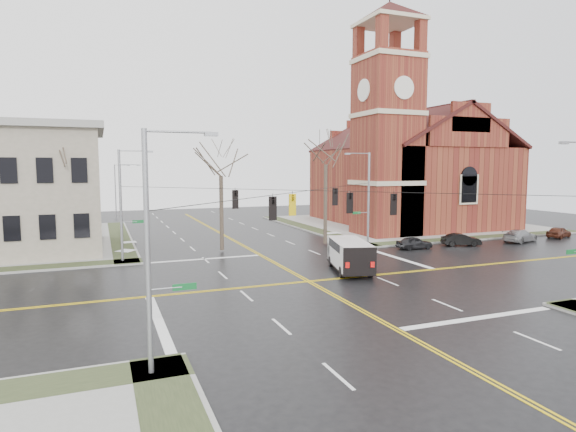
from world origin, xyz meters
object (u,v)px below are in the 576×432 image
object	(u,v)px
parked_car_b	(461,240)
signal_pole_ne	(367,196)
signal_pole_sw	(153,245)
tree_ne	(326,159)
tree_nw_near	(221,171)
cargo_van	(349,253)
parked_car_a	(414,243)
signal_pole_nw	(123,202)
parked_car_c	(520,236)
parked_car_d	(559,232)
tree_nw_far	(69,158)
streetlight_north_a	(122,196)
church	(404,162)
streetlight_north_b	(116,188)

from	to	relation	value
parked_car_b	signal_pole_ne	bearing A→B (deg)	86.64
signal_pole_sw	tree_ne	distance (m)	31.58
parked_car_b	tree_nw_near	bearing A→B (deg)	95.21
cargo_van	tree_nw_near	bearing A→B (deg)	136.60
parked_car_a	parked_car_b	xyz separation A→B (m)	(5.38, -0.21, 0.02)
signal_pole_ne	signal_pole_nw	xyz separation A→B (m)	(-22.64, 0.00, 0.00)
parked_car_b	parked_car_c	bearing A→B (deg)	-72.82
parked_car_d	tree_nw_near	bearing A→B (deg)	64.26
tree_nw_far	streetlight_north_a	bearing A→B (deg)	71.85
church	streetlight_north_a	distance (m)	35.78
signal_pole_ne	tree_ne	size ratio (longest dim) A/B	0.76
streetlight_north_b	tree_nw_far	size ratio (longest dim) A/B	0.68
church	tree_ne	world-z (taller)	church
streetlight_north_b	parked_car_c	xyz separation A→B (m)	(38.04, -40.27, -3.82)
signal_pole_ne	tree_nw_far	bearing A→B (deg)	174.82
signal_pole_ne	tree_ne	xyz separation A→B (m)	(-3.58, 1.92, 3.57)
signal_pole_sw	parked_car_c	world-z (taller)	signal_pole_sw
parked_car_c	parked_car_d	bearing A→B (deg)	-98.99
signal_pole_ne	tree_nw_near	world-z (taller)	tree_nw_near
church	tree_ne	bearing A→B (deg)	-146.27
parked_car_a	parked_car_d	distance (m)	19.23
parked_car_c	signal_pole_sw	bearing A→B (deg)	101.15
parked_car_d	parked_car_a	bearing A→B (deg)	72.96
streetlight_north_b	tree_ne	bearing A→B (deg)	-61.98
streetlight_north_b	parked_car_d	bearing A→B (deg)	-41.67
streetlight_north_a	tree_nw_far	xyz separation A→B (m)	(-4.62, -14.09, 4.04)
tree_nw_near	tree_nw_far	bearing A→B (deg)	178.16
streetlight_north_a	signal_pole_sw	bearing A→B (deg)	-90.97
church	tree_nw_near	size ratio (longest dim) A/B	2.70
signal_pole_sw	parked_car_a	xyz separation A→B (m)	(25.89, 19.67, -4.35)
parked_car_b	parked_car_d	xyz separation A→B (m)	(13.84, 0.48, 0.01)
parked_car_b	tree_ne	size ratio (longest dim) A/B	0.31
signal_pole_ne	cargo_van	world-z (taller)	signal_pole_ne
signal_pole_sw	parked_car_b	size ratio (longest dim) A/B	2.43
parked_car_c	parked_car_d	xyz separation A→B (m)	(6.41, 0.71, -0.03)
signal_pole_sw	tree_nw_near	size ratio (longest dim) A/B	0.88
signal_pole_nw	parked_car_d	world-z (taller)	signal_pole_nw
parked_car_d	signal_pole_nw	bearing A→B (deg)	68.28
signal_pole_nw	tree_ne	size ratio (longest dim) A/B	0.76
tree_nw_near	tree_ne	distance (m)	10.54
signal_pole_sw	parked_car_c	xyz separation A→B (m)	(38.71, 19.23, -4.30)
signal_pole_sw	tree_nw_near	world-z (taller)	tree_nw_near
signal_pole_nw	cargo_van	world-z (taller)	signal_pole_nw
church	signal_pole_ne	size ratio (longest dim) A/B	3.06
parked_car_d	cargo_van	bearing A→B (deg)	84.44
cargo_van	tree_nw_far	bearing A→B (deg)	164.07
parked_car_a	parked_car_c	bearing A→B (deg)	-90.40
signal_pole_ne	tree_nw_far	size ratio (longest dim) A/B	0.77
tree_nw_far	tree_ne	world-z (taller)	tree_ne
signal_pole_ne	streetlight_north_a	size ratio (longest dim) A/B	1.12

